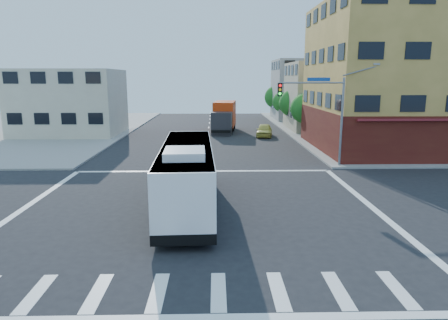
{
  "coord_description": "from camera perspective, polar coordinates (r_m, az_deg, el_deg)",
  "views": [
    {
      "loc": [
        0.91,
        -20.09,
        6.94
      ],
      "look_at": [
        1.43,
        2.96,
        2.21
      ],
      "focal_mm": 32.0,
      "sensor_mm": 36.0,
      "label": 1
    }
  ],
  "objects": [
    {
      "name": "box_truck",
      "position": [
        52.8,
        0.01,
        6.12
      ],
      "size": [
        3.47,
        8.91,
        3.91
      ],
      "rotation": [
        0.0,
        0.0,
        -0.11
      ],
      "color": "#252429",
      "rests_on": "ground"
    },
    {
      "name": "transit_bus",
      "position": [
        21.91,
        -5.28,
        -1.97
      ],
      "size": [
        3.2,
        12.64,
        3.71
      ],
      "rotation": [
        0.0,
        0.0,
        0.04
      ],
      "color": "black",
      "rests_on": "ground"
    },
    {
      "name": "street_tree_d",
      "position": [
        72.91,
        7.48,
        9.1
      ],
      "size": [
        4.0,
        4.0,
        6.03
      ],
      "color": "#382514",
      "rests_on": "ground"
    },
    {
      "name": "street_tree_b",
      "position": [
        57.17,
        9.91,
        8.24
      ],
      "size": [
        3.8,
        3.8,
        5.79
      ],
      "color": "#382514",
      "rests_on": "ground"
    },
    {
      "name": "building_west",
      "position": [
        53.26,
        -21.15,
        7.68
      ],
      "size": [
        12.06,
        10.06,
        8.0
      ],
      "color": "beige",
      "rests_on": "ground"
    },
    {
      "name": "street_tree_a",
      "position": [
        49.37,
        11.68,
        7.47
      ],
      "size": [
        3.6,
        3.6,
        5.53
      ],
      "color": "#382514",
      "rests_on": "ground"
    },
    {
      "name": "building_east_near",
      "position": [
        56.46,
        15.44,
        8.72
      ],
      "size": [
        12.06,
        10.06,
        9.0
      ],
      "color": "#BBAF8F",
      "rests_on": "ground"
    },
    {
      "name": "building_east_far",
      "position": [
        69.96,
        12.17,
        9.76
      ],
      "size": [
        12.06,
        10.06,
        10.0
      ],
      "color": "gray",
      "rests_on": "ground"
    },
    {
      "name": "signal_mast_ne",
      "position": [
        31.83,
        13.71,
        7.75
      ],
      "size": [
        7.91,
        1.13,
        8.07
      ],
      "color": "gray",
      "rests_on": "ground"
    },
    {
      "name": "street_tree_c",
      "position": [
        65.04,
        8.54,
        8.41
      ],
      "size": [
        3.4,
        3.4,
        5.29
      ],
      "color": "#382514",
      "rests_on": "ground"
    },
    {
      "name": "ground",
      "position": [
        21.27,
        -3.7,
        -7.46
      ],
      "size": [
        120.0,
        120.0,
        0.0
      ],
      "primitive_type": "plane",
      "color": "black",
      "rests_on": "ground"
    },
    {
      "name": "parked_car",
      "position": [
        48.69,
        5.78,
        4.26
      ],
      "size": [
        2.51,
        4.72,
        1.53
      ],
      "primitive_type": "imported",
      "rotation": [
        0.0,
        0.0,
        -0.16
      ],
      "color": "#CFC550",
      "rests_on": "ground"
    },
    {
      "name": "corner_building_ne",
      "position": [
        43.04,
        25.37,
        9.11
      ],
      "size": [
        18.1,
        15.44,
        14.0
      ],
      "color": "gold",
      "rests_on": "ground"
    }
  ]
}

